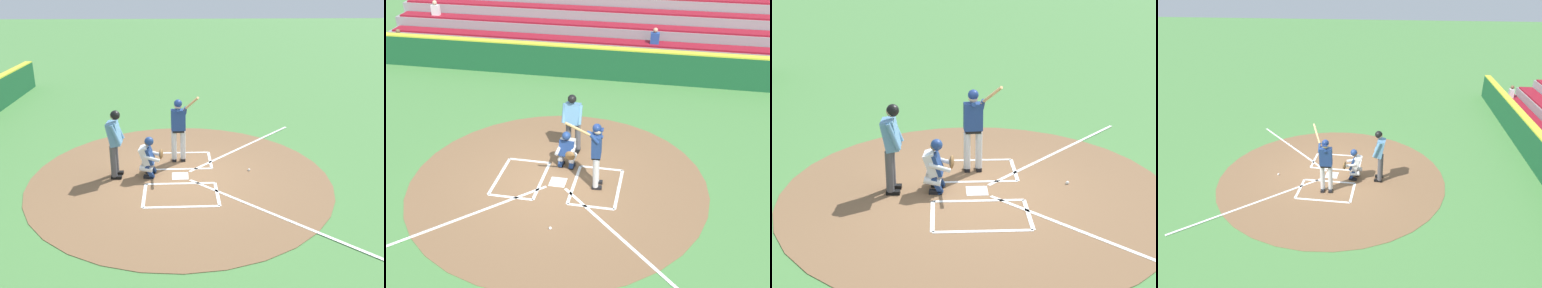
# 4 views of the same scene
# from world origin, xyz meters

# --- Properties ---
(ground_plane) EXTENTS (120.00, 120.00, 0.00)m
(ground_plane) POSITION_xyz_m (0.00, 0.00, 0.00)
(ground_plane) COLOR #4C8442
(dirt_circle) EXTENTS (8.00, 8.00, 0.01)m
(dirt_circle) POSITION_xyz_m (0.00, 0.00, 0.01)
(dirt_circle) COLOR brown
(dirt_circle) RESTS_ON ground
(home_plate_and_chalk) EXTENTS (7.93, 4.91, 0.01)m
(home_plate_and_chalk) POSITION_xyz_m (0.00, 0.88, 0.01)
(home_plate_and_chalk) COLOR white
(home_plate_and_chalk) RESTS_ON dirt_circle
(batter) EXTENTS (0.90, 0.76, 2.13)m
(batter) POSITION_xyz_m (-1.02, -0.01, 1.10)
(batter) COLOR silver
(batter) RESTS_ON ground
(catcher) EXTENTS (0.59, 0.66, 1.13)m
(catcher) POSITION_xyz_m (-0.08, -0.82, 0.59)
(catcher) COLOR black
(catcher) RESTS_ON ground
(plate_umpire) EXTENTS (0.59, 0.43, 1.86)m
(plate_umpire) POSITION_xyz_m (-0.07, -1.70, 1.08)
(plate_umpire) COLOR #4C4C51
(plate_umpire) RESTS_ON ground
(baseball) EXTENTS (0.07, 0.07, 0.07)m
(baseball) POSITION_xyz_m (-0.26, 1.92, 0.04)
(baseball) COLOR white
(baseball) RESTS_ON ground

